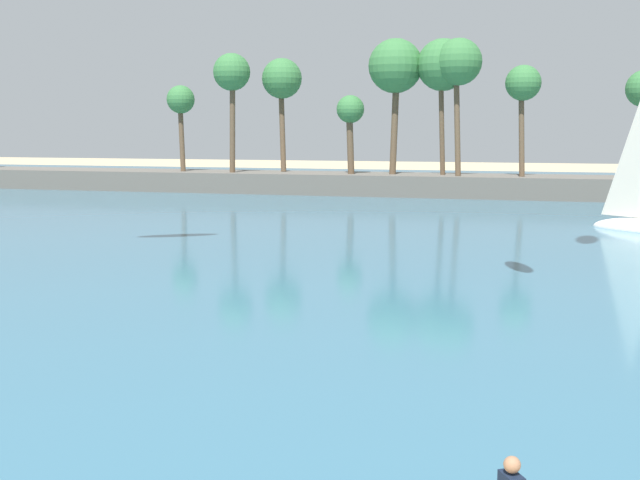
% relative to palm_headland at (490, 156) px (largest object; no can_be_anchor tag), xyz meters
% --- Properties ---
extents(sea, '(220.00, 95.50, 0.06)m').
position_rel_palm_headland_xyz_m(sea, '(-0.68, -7.68, -3.35)').
color(sea, '#386B84').
rests_on(sea, ground).
extents(palm_headland, '(119.55, 6.19, 12.90)m').
position_rel_palm_headland_xyz_m(palm_headland, '(0.00, 0.00, 0.00)').
color(palm_headland, '#605B54').
rests_on(palm_headland, ground).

